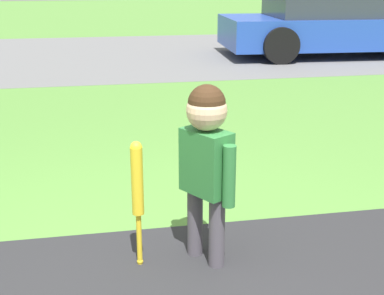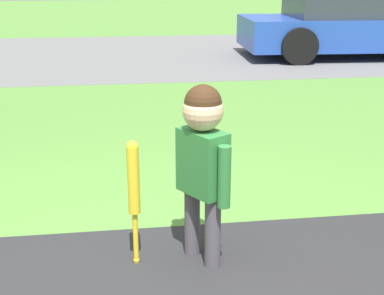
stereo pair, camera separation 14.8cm
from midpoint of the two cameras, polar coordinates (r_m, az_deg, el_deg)
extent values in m
cube|color=slate|center=(10.74, -10.32, 9.73)|extent=(40.00, 6.00, 0.01)
cylinder|color=#4C4751|center=(3.03, -1.09, -7.90)|extent=(0.09, 0.09, 0.41)
cylinder|color=#4C4751|center=(2.91, 1.19, -9.02)|extent=(0.09, 0.09, 0.41)
cube|color=#2D7238|center=(2.82, 0.03, -1.58)|extent=(0.27, 0.31, 0.35)
cylinder|color=#2D7238|center=(2.95, -2.18, -1.33)|extent=(0.07, 0.07, 0.33)
cylinder|color=#2D7238|center=(2.71, 2.42, -3.11)|extent=(0.07, 0.07, 0.33)
sphere|color=#D8AD8C|center=(2.74, 0.03, 3.97)|extent=(0.21, 0.21, 0.21)
sphere|color=#382314|center=(2.73, 0.03, 4.72)|extent=(0.20, 0.20, 0.20)
sphere|color=yellow|center=(3.03, -6.99, -11.96)|extent=(0.04, 0.04, 0.04)
cylinder|color=yellow|center=(2.97, -7.09, -9.70)|extent=(0.03, 0.03, 0.31)
cylinder|color=yellow|center=(2.82, -7.36, -3.58)|extent=(0.06, 0.06, 0.37)
sphere|color=yellow|center=(2.76, -7.51, 0.03)|extent=(0.06, 0.06, 0.06)
cube|color=#2347AD|center=(10.81, 14.39, 11.93)|extent=(4.26, 2.07, 0.56)
cube|color=#2D333D|center=(10.70, 13.53, 14.56)|extent=(2.09, 1.73, 0.42)
cylinder|color=black|center=(12.18, 18.49, 11.58)|extent=(0.65, 0.22, 0.64)
cylinder|color=black|center=(11.31, 6.37, 11.94)|extent=(0.65, 0.22, 0.64)
cylinder|color=black|center=(9.53, 9.04, 10.67)|extent=(0.65, 0.22, 0.64)
camera|label=1|loc=(0.07, -91.32, -0.43)|focal=50.00mm
camera|label=2|loc=(0.07, 88.68, 0.43)|focal=50.00mm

